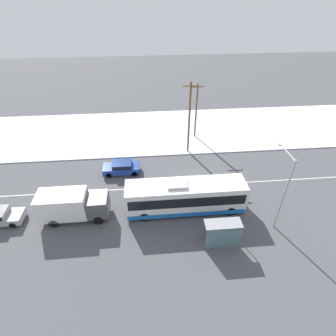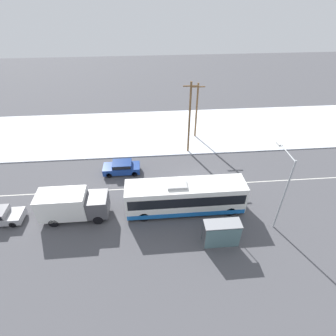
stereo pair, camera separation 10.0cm
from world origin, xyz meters
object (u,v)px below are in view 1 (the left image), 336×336
object	(u,v)px
streetlamp	(283,182)
pedestrian_at_stop	(212,226)
utility_pole_snowlot	(196,110)
box_truck	(72,205)
city_bus	(185,197)
sedan_car	(122,167)
utility_pole_roadside	(189,118)
bus_shelter	(223,232)

from	to	relation	value
streetlamp	pedestrian_at_stop	bearing A→B (deg)	-169.61
pedestrian_at_stop	utility_pole_snowlot	xyz separation A→B (m)	(1.62, 17.62, 2.95)
streetlamp	box_truck	bearing A→B (deg)	173.34
city_bus	streetlamp	bearing A→B (deg)	-16.12
city_bus	streetlamp	world-z (taller)	streetlamp
pedestrian_at_stop	streetlamp	bearing A→B (deg)	10.39
city_bus	pedestrian_at_stop	world-z (taller)	city_bus
streetlamp	utility_pole_snowlot	size ratio (longest dim) A/B	0.95
sedan_car	utility_pole_roadside	bearing A→B (deg)	-154.60
pedestrian_at_stop	streetlamp	world-z (taller)	streetlamp
pedestrian_at_stop	utility_pole_snowlot	world-z (taller)	utility_pole_snowlot
pedestrian_at_stop	utility_pole_snowlot	size ratio (longest dim) A/B	0.23
box_truck	sedan_car	size ratio (longest dim) A/B	1.49
sedan_car	bus_shelter	bearing A→B (deg)	128.67
pedestrian_at_stop	utility_pole_snowlot	distance (m)	17.94
box_truck	streetlamp	bearing A→B (deg)	-6.66
pedestrian_at_stop	utility_pole_snowlot	bearing A→B (deg)	84.74
sedan_car	pedestrian_at_stop	bearing A→B (deg)	129.76
box_truck	streetlamp	distance (m)	18.59
box_truck	sedan_car	world-z (taller)	box_truck
utility_pole_snowlot	box_truck	bearing A→B (deg)	-133.96
sedan_car	utility_pole_snowlot	xyz separation A→B (m)	(9.83, 7.75, 3.24)
city_bus	utility_pole_roadside	xyz separation A→B (m)	(1.85, 10.46, 3.11)
box_truck	sedan_car	xyz separation A→B (m)	(4.06, 6.65, -0.82)
streetlamp	utility_pole_snowlot	xyz separation A→B (m)	(-4.32, 16.53, -0.66)
bus_shelter	utility_pole_roadside	xyz separation A→B (m)	(-0.58, 14.96, 3.07)
city_bus	utility_pole_roadside	bearing A→B (deg)	79.96
city_bus	box_truck	bearing A→B (deg)	-179.38
utility_pole_roadside	pedestrian_at_stop	bearing A→B (deg)	-90.17
city_bus	bus_shelter	bearing A→B (deg)	-61.60
sedan_car	city_bus	bearing A→B (deg)	134.39
bus_shelter	utility_pole_snowlot	size ratio (longest dim) A/B	0.39
sedan_car	bus_shelter	world-z (taller)	bus_shelter
box_truck	utility_pole_snowlot	world-z (taller)	utility_pole_snowlot
streetlamp	utility_pole_snowlot	bearing A→B (deg)	104.63
box_truck	utility_pole_snowlot	size ratio (longest dim) A/B	0.81
sedan_car	bus_shelter	distance (m)	14.17
bus_shelter	utility_pole_snowlot	xyz separation A→B (m)	(0.99, 18.79, 2.35)
city_bus	pedestrian_at_stop	distance (m)	3.83
city_bus	box_truck	size ratio (longest dim) A/B	1.80
box_truck	utility_pole_roadside	xyz separation A→B (m)	(12.31, 10.57, 3.15)
bus_shelter	utility_pole_snowlot	distance (m)	18.97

